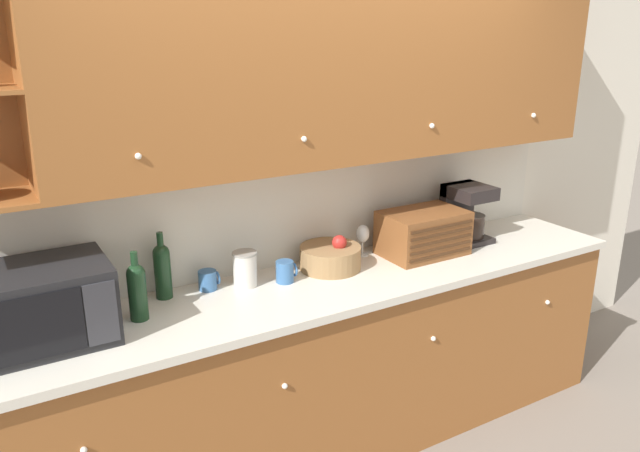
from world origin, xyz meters
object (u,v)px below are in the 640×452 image
Objects in this scene: mug_blue_second at (285,272)px; second_wine_bottle at (137,289)px; storage_canister at (245,269)px; bread_box at (423,233)px; wine_glass at (363,235)px; mug at (208,280)px; microwave at (39,306)px; wine_bottle at (162,269)px; fruit_basket at (331,257)px; coffee_maker at (465,212)px.

second_wine_bottle is at bearing -176.86° from mug_blue_second.
bread_box reaches higher than storage_canister.
mug is at bearing -179.57° from wine_glass.
bread_box is (1.92, 0.01, -0.04)m from microwave.
storage_canister is at bearing 163.20° from mug_blue_second.
mug_blue_second is 0.62× the size of wine_glass.
storage_canister is (0.17, -0.05, 0.04)m from mug.
mug_blue_second is (0.56, -0.12, -0.09)m from wine_bottle.
bread_box reaches higher than fruit_basket.
wine_glass is at bearing 172.30° from coffee_maker.
wine_glass is at bearing -0.55° from wine_bottle.
bread_box is (0.82, -0.04, 0.07)m from mug_blue_second.
coffee_maker reaches higher than storage_canister.
coffee_maker is at bearing 1.94° from second_wine_bottle.
second_wine_bottle is 0.97× the size of wine_bottle.
bread_box is (1.01, -0.09, 0.03)m from storage_canister.
wine_bottle is 0.58m from mug_blue_second.
wine_glass is at bearing 6.96° from second_wine_bottle.
mug_blue_second is at bearing 177.53° from bread_box.
fruit_basket reaches higher than mug_blue_second.
microwave is 1.92m from bread_box.
wine_bottle is 0.39m from storage_canister.
microwave is 1.64m from wine_glass.
wine_bottle is 1.75m from coffee_maker.
storage_canister is at bearing 10.18° from second_wine_bottle.
second_wine_bottle is at bearing -173.04° from wine_glass.
wine_bottle is 0.85m from fruit_basket.
wine_glass is (0.25, 0.08, 0.05)m from fruit_basket.
microwave is at bearing -173.63° from storage_canister.
second_wine_bottle is 2.86× the size of mug_blue_second.
microwave is at bearing -179.70° from bread_box.
second_wine_bottle is at bearing -134.17° from wine_bottle.
second_wine_bottle reaches higher than mug.
wine_glass is (0.53, 0.11, 0.06)m from mug_blue_second.
microwave is 3.14× the size of storage_canister.
storage_canister reaches higher than mug_blue_second.
fruit_basket is 0.96× the size of coffee_maker.
mug is at bearing 163.45° from storage_canister.
second_wine_bottle is 1.01m from fruit_basket.
fruit_basket is (1.00, 0.08, -0.08)m from second_wine_bottle.
bread_box is (1.39, -0.16, -0.02)m from wine_bottle.
coffee_maker reaches higher than wine_bottle.
bread_box is at bearing -7.57° from fruit_basket.
wine_bottle is at bearing 176.76° from coffee_maker.
fruit_basket is (0.84, -0.09, -0.08)m from wine_bottle.
mug is 0.22× the size of bread_box.
wine_bottle is at bearing 174.11° from fruit_basket.
mug is at bearing 176.96° from coffee_maker.
second_wine_bottle is 1.26m from wine_glass.
bread_box is (0.29, -0.15, 0.00)m from wine_glass.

